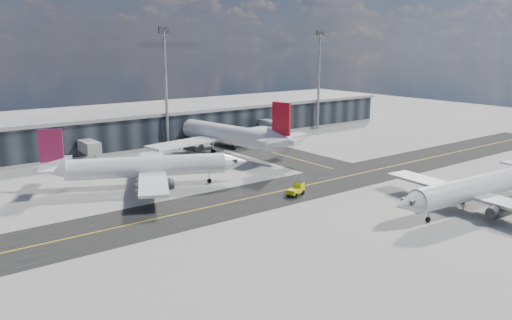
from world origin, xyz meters
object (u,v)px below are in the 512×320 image
object	(u,v)px
airliner_near	(478,187)
service_van	(227,142)
airliner_af	(144,167)
baggage_tug	(297,189)
airliner_redtail	(222,134)

from	to	relation	value
airliner_near	service_van	distance (m)	65.81
airliner_af	baggage_tug	distance (m)	27.57
service_van	baggage_tug	bearing A→B (deg)	-137.89
airliner_af	airliner_redtail	world-z (taller)	airliner_redtail
airliner_near	baggage_tug	size ratio (longest dim) A/B	9.52
baggage_tug	service_van	size ratio (longest dim) A/B	0.63
airliner_af	baggage_tug	xyz separation A→B (m)	(18.52, -20.25, -2.57)
airliner_redtail	airliner_af	bearing A→B (deg)	-158.76
airliner_near	service_van	size ratio (longest dim) A/B	5.97
airliner_redtail	service_van	bearing A→B (deg)	39.37
baggage_tug	airliner_near	bearing A→B (deg)	20.40
service_van	airliner_redtail	bearing A→B (deg)	-159.98
airliner_redtail	baggage_tug	world-z (taller)	airliner_redtail
airliner_near	service_van	xyz separation A→B (m)	(-2.92, 65.69, -2.67)
airliner_near	baggage_tug	world-z (taller)	airliner_near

